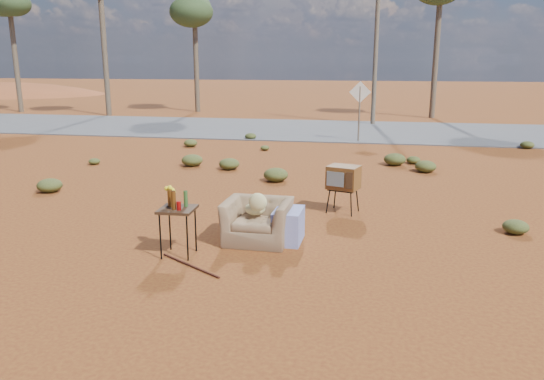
# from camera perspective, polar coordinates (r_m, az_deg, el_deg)

# --- Properties ---
(ground) EXTENTS (140.00, 140.00, 0.00)m
(ground) POSITION_cam_1_polar(r_m,az_deg,el_deg) (8.38, -3.58, -6.71)
(ground) COLOR brown
(ground) RESTS_ON ground
(highway) EXTENTS (140.00, 7.00, 0.04)m
(highway) POSITION_cam_1_polar(r_m,az_deg,el_deg) (22.88, 5.69, 6.46)
(highway) COLOR #565659
(highway) RESTS_ON ground
(dirt_mound) EXTENTS (26.00, 18.00, 2.00)m
(dirt_mound) POSITION_cam_1_polar(r_m,az_deg,el_deg) (52.54, -27.20, 9.15)
(dirt_mound) COLOR #9C4C25
(dirt_mound) RESTS_ON ground
(armchair) EXTENTS (1.28, 0.80, 0.94)m
(armchair) POSITION_cam_1_polar(r_m,az_deg,el_deg) (8.73, -0.95, -2.81)
(armchair) COLOR #7E6145
(armchair) RESTS_ON ground
(tv_unit) EXTENTS (0.69, 0.62, 0.93)m
(tv_unit) POSITION_cam_1_polar(r_m,az_deg,el_deg) (10.42, 7.69, 1.28)
(tv_unit) COLOR black
(tv_unit) RESTS_ON ground
(side_table) EXTENTS (0.54, 0.54, 1.06)m
(side_table) POSITION_cam_1_polar(r_m,az_deg,el_deg) (8.19, -10.33, -1.69)
(side_table) COLOR #372114
(side_table) RESTS_ON ground
(rusty_bar) EXTENTS (1.11, 0.74, 0.03)m
(rusty_bar) POSITION_cam_1_polar(r_m,az_deg,el_deg) (7.91, -8.79, -8.00)
(rusty_bar) COLOR #4B1F14
(rusty_bar) RESTS_ON ground
(road_sign) EXTENTS (0.78, 0.06, 2.19)m
(road_sign) POSITION_cam_1_polar(r_m,az_deg,el_deg) (19.66, 9.42, 9.48)
(road_sign) COLOR brown
(road_sign) RESTS_ON ground
(eucalyptus_far_left) EXTENTS (3.20, 3.20, 7.10)m
(eucalyptus_far_left) POSITION_cam_1_polar(r_m,az_deg,el_deg) (34.19, -26.42, 17.52)
(eucalyptus_far_left) COLOR brown
(eucalyptus_far_left) RESTS_ON ground
(eucalyptus_near_left) EXTENTS (3.20, 3.20, 6.60)m
(eucalyptus_near_left) POSITION_cam_1_polar(r_m,az_deg,el_deg) (31.33, -8.34, 18.32)
(eucalyptus_near_left) COLOR brown
(eucalyptus_near_left) RESTS_ON ground
(utility_pole_center) EXTENTS (1.40, 0.20, 8.00)m
(utility_pole_center) POSITION_cam_1_polar(r_m,az_deg,el_deg) (25.13, 11.19, 16.36)
(utility_pole_center) COLOR brown
(utility_pole_center) RESTS_ON ground
(scrub_patch) EXTENTS (17.49, 8.07, 0.33)m
(scrub_patch) POSITION_cam_1_polar(r_m,az_deg,el_deg) (12.65, -2.34, 1.04)
(scrub_patch) COLOR #515726
(scrub_patch) RESTS_ON ground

